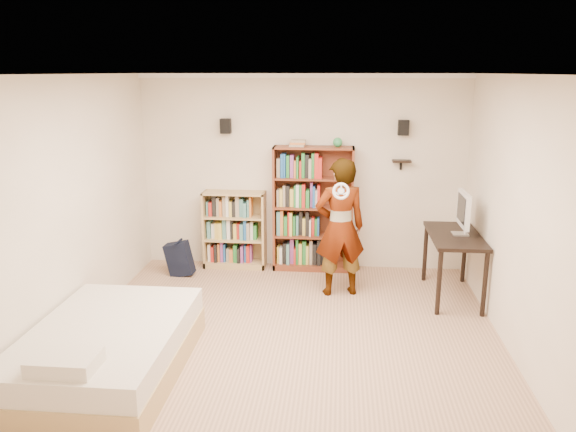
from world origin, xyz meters
name	(u,v)px	position (x,y,z in m)	size (l,w,h in m)	color
ground	(285,345)	(0.00, 0.00, 0.00)	(4.50, 5.00, 0.01)	tan
room_shell	(285,176)	(0.00, 0.00, 1.76)	(4.52, 5.02, 2.71)	#F1E4CE
crown_molding	(284,78)	(0.00, 0.00, 2.67)	(4.50, 5.00, 0.06)	white
speaker_left	(226,126)	(-1.05, 2.40, 2.00)	(0.14, 0.12, 0.20)	black
speaker_right	(403,128)	(1.35, 2.40, 2.00)	(0.14, 0.12, 0.20)	black
wall_shelf	(402,161)	(1.35, 2.41, 1.55)	(0.25, 0.16, 0.03)	black
tall_bookshelf	(313,209)	(0.16, 2.34, 0.87)	(1.10, 0.32, 1.74)	maroon
low_bookshelf	(235,230)	(-0.95, 2.34, 0.55)	(0.87, 0.33, 1.09)	tan
computer_desk	(453,266)	(1.93, 1.47, 0.41)	(0.60, 1.19, 0.81)	black
imac	(461,214)	(1.99, 1.46, 1.07)	(0.10, 0.52, 0.52)	silver
daybed	(107,344)	(-1.57, -0.71, 0.30)	(1.32, 2.03, 0.60)	white
person	(340,228)	(0.54, 1.45, 0.86)	(0.63, 0.41, 1.73)	black
wii_wheel	(341,191)	(0.54, 1.13, 1.39)	(0.20, 0.20, 0.03)	silver
navy_bag	(179,258)	(-1.64, 1.91, 0.24)	(0.36, 0.23, 0.48)	black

